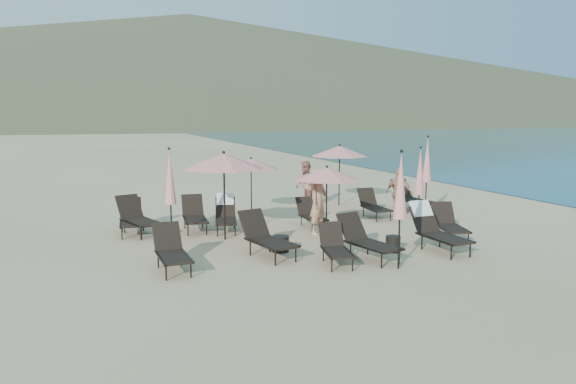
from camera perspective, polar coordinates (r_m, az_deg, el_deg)
name	(u,v)px	position (r m, az deg, el deg)	size (l,w,h in m)	color
ground	(376,251)	(14.60, 8.90, -5.92)	(800.00, 800.00, 0.00)	#D6BA8C
volcanic_headland	(208,68)	(325.23, -8.09, 12.34)	(690.00, 690.00, 55.00)	brown
lounger_0	(171,250)	(12.94, -11.75, -5.80)	(0.65, 1.68, 0.97)	black
lounger_1	(266,236)	(13.82, -2.24, -4.54)	(1.07, 1.94, 1.05)	black
lounger_2	(335,246)	(13.24, 4.83, -5.52)	(0.92, 1.61, 0.87)	black
lounger_3	(367,239)	(13.72, 8.01, -4.78)	(1.01, 1.87, 1.02)	black
lounger_4	(436,228)	(14.90, 14.77, -3.58)	(0.75, 1.92, 1.18)	black
lounger_5	(449,223)	(16.30, 16.05, -3.06)	(1.10, 1.75, 0.94)	black
lounger_6	(131,218)	(16.98, -15.65, -2.56)	(0.81, 1.73, 0.96)	black
lounger_7	(194,215)	(17.05, -9.50, -2.29)	(0.85, 1.77, 0.98)	black
lounger_8	(226,214)	(16.88, -6.35, -2.22)	(0.99, 1.74, 1.03)	black
lounger_9	(311,214)	(17.31, 2.33, -2.23)	(0.62, 1.49, 0.85)	black
lounger_10	(373,205)	(18.95, 8.67, -1.29)	(0.73, 1.63, 0.91)	black
lounger_11	(412,197)	(20.44, 12.48, -0.50)	(0.89, 1.90, 1.06)	black
lounger_12	(138,217)	(16.86, -15.03, -2.46)	(1.19, 1.96, 1.06)	black
umbrella_open_0	(224,161)	(15.41, -6.54, 3.13)	(2.30, 2.30, 2.47)	black
umbrella_open_1	(327,174)	(15.79, 3.97, 1.87)	(1.89, 1.89, 2.03)	black
umbrella_open_2	(251,164)	(18.80, -3.78, 2.87)	(1.87, 1.87, 2.02)	black
umbrella_open_3	(340,151)	(21.00, 5.26, 4.16)	(2.15, 2.15, 2.32)	black
umbrella_closed_0	(401,187)	(12.71, 11.36, 0.55)	(0.32, 0.32, 2.71)	black
umbrella_closed_1	(427,160)	(19.36, 13.95, 3.16)	(0.32, 0.32, 2.73)	black
umbrella_closed_2	(170,178)	(14.97, -11.91, 1.44)	(0.31, 0.31, 2.61)	black
umbrella_closed_3	(420,172)	(17.10, 13.25, 1.99)	(0.29, 0.29, 2.51)	black
side_table_0	(280,244)	(14.30, -0.78, -5.29)	(0.44, 0.44, 0.41)	black
side_table_1	(393,244)	(14.53, 10.62, -5.20)	(0.38, 0.38, 0.41)	black
beachgoer_a	(318,202)	(16.20, 3.10, -0.99)	(0.69, 0.45, 1.89)	tan
beachgoer_b	(306,185)	(20.43, 1.79, 0.75)	(0.84, 0.66, 1.73)	#A46254
beachgoer_c	(399,193)	(18.94, 11.23, -0.10)	(0.98, 0.41, 1.68)	tan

